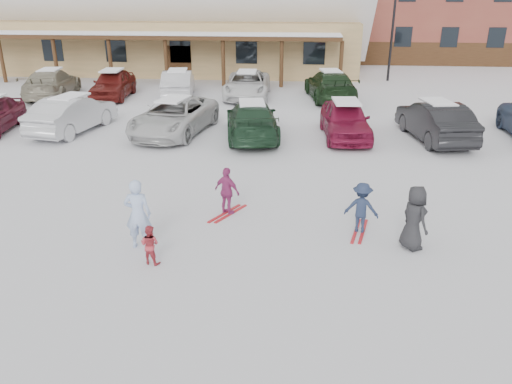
# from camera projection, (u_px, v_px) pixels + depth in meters

# --- Properties ---
(ground) EXTENTS (160.00, 160.00, 0.00)m
(ground) POSITION_uv_depth(u_px,v_px,m) (240.00, 246.00, 11.86)
(ground) COLOR silver
(ground) RESTS_ON ground
(day_lodge) EXTENTS (29.12, 12.50, 10.38)m
(day_lodge) POSITION_uv_depth(u_px,v_px,m) (165.00, 14.00, 36.91)
(day_lodge) COLOR tan
(day_lodge) RESTS_ON ground
(lamp_post) EXTENTS (0.50, 0.25, 6.56)m
(lamp_post) POSITION_uv_depth(u_px,v_px,m) (393.00, 22.00, 31.74)
(lamp_post) COLOR black
(lamp_post) RESTS_ON ground
(adult_skier) EXTENTS (0.64, 0.44, 1.71)m
(adult_skier) POSITION_uv_depth(u_px,v_px,m) (138.00, 214.00, 11.51)
(adult_skier) COLOR #ADC4EF
(adult_skier) RESTS_ON ground
(toddler_red) EXTENTS (0.52, 0.45, 0.92)m
(toddler_red) POSITION_uv_depth(u_px,v_px,m) (150.00, 245.00, 10.97)
(toddler_red) COLOR #BA3540
(toddler_red) RESTS_ON ground
(child_navy) EXTENTS (0.94, 0.67, 1.31)m
(child_navy) POSITION_uv_depth(u_px,v_px,m) (361.00, 208.00, 12.32)
(child_navy) COLOR #1F2B46
(child_navy) RESTS_ON ground
(skis_child_navy) EXTENTS (0.51, 1.41, 0.03)m
(skis_child_navy) POSITION_uv_depth(u_px,v_px,m) (359.00, 231.00, 12.56)
(skis_child_navy) COLOR red
(skis_child_navy) RESTS_ON ground
(child_magenta) EXTENTS (0.84, 0.66, 1.33)m
(child_magenta) POSITION_uv_depth(u_px,v_px,m) (227.00, 191.00, 13.30)
(child_magenta) COLOR #A1326F
(child_magenta) RESTS_ON ground
(skis_child_magenta) EXTENTS (0.85, 1.32, 0.03)m
(skis_child_magenta) POSITION_uv_depth(u_px,v_px,m) (228.00, 213.00, 13.55)
(skis_child_magenta) COLOR red
(skis_child_magenta) RESTS_ON ground
(bystander_dark) EXTENTS (0.79, 0.90, 1.56)m
(bystander_dark) POSITION_uv_depth(u_px,v_px,m) (414.00, 218.00, 11.50)
(bystander_dark) COLOR #252527
(bystander_dark) RESTS_ON ground
(parked_car_1) EXTENTS (2.39, 4.83, 1.52)m
(parked_car_1) POSITION_uv_depth(u_px,v_px,m) (72.00, 114.00, 21.09)
(parked_car_1) COLOR silver
(parked_car_1) RESTS_ON ground
(parked_car_2) EXTENTS (3.24, 5.59, 1.47)m
(parked_car_2) POSITION_uv_depth(u_px,v_px,m) (174.00, 116.00, 20.84)
(parked_car_2) COLOR silver
(parked_car_2) RESTS_ON ground
(parked_car_3) EXTENTS (2.76, 5.24, 1.45)m
(parked_car_3) POSITION_uv_depth(u_px,v_px,m) (252.00, 120.00, 20.26)
(parked_car_3) COLOR #1D3A25
(parked_car_3) RESTS_ON ground
(parked_car_4) EXTENTS (2.09, 4.53, 1.50)m
(parked_car_4) POSITION_uv_depth(u_px,v_px,m) (345.00, 120.00, 20.24)
(parked_car_4) COLOR maroon
(parked_car_4) RESTS_ON ground
(parked_car_5) EXTENTS (2.43, 4.95, 1.56)m
(parked_car_5) POSITION_uv_depth(u_px,v_px,m) (435.00, 121.00, 19.91)
(parked_car_5) COLOR black
(parked_car_5) RESTS_ON ground
(parked_car_7) EXTENTS (3.02, 5.59, 1.54)m
(parked_car_7) POSITION_uv_depth(u_px,v_px,m) (52.00, 83.00, 27.86)
(parked_car_7) COLOR gray
(parked_car_7) RESTS_ON ground
(parked_car_8) EXTENTS (2.17, 4.62, 1.53)m
(parked_car_8) POSITION_uv_depth(u_px,v_px,m) (113.00, 84.00, 27.71)
(parked_car_8) COLOR maroon
(parked_car_8) RESTS_ON ground
(parked_car_9) EXTENTS (2.28, 4.70, 1.48)m
(parked_car_9) POSITION_uv_depth(u_px,v_px,m) (178.00, 84.00, 27.96)
(parked_car_9) COLOR silver
(parked_car_9) RESTS_ON ground
(parked_car_10) EXTENTS (2.59, 5.29, 1.45)m
(parked_car_10) POSITION_uv_depth(u_px,v_px,m) (247.00, 84.00, 27.79)
(parked_car_10) COLOR white
(parked_car_10) RESTS_ON ground
(parked_car_11) EXTENTS (2.99, 5.69, 1.57)m
(parked_car_11) POSITION_uv_depth(u_px,v_px,m) (330.00, 85.00, 27.20)
(parked_car_11) COLOR #1A3118
(parked_car_11) RESTS_ON ground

